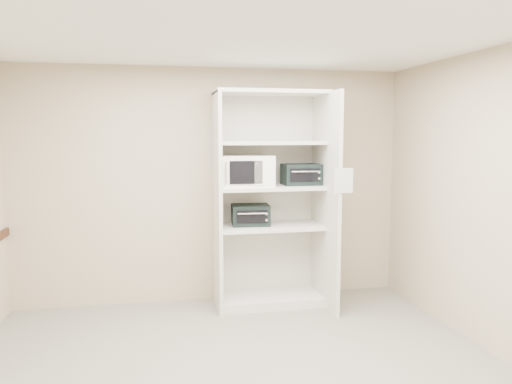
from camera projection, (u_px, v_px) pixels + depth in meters
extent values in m
cube|color=slate|center=(242.00, 378.00, 4.00)|extent=(4.50, 4.00, 0.01)
cube|color=white|center=(241.00, 31.00, 3.69)|extent=(4.50, 4.00, 0.01)
cube|color=tan|center=(212.00, 186.00, 5.79)|extent=(4.50, 0.02, 2.70)
cube|color=tan|center=(331.00, 291.00, 1.89)|extent=(4.50, 0.02, 2.70)
cube|color=tan|center=(499.00, 204.00, 4.29)|extent=(0.02, 4.00, 2.70)
cube|color=silver|center=(217.00, 202.00, 5.50)|extent=(0.04, 0.60, 2.40)
cube|color=silver|center=(325.00, 201.00, 5.59)|extent=(0.04, 0.90, 2.40)
cube|color=silver|center=(265.00, 197.00, 5.91)|extent=(1.24, 0.02, 2.40)
cube|color=silver|center=(270.00, 299.00, 5.77)|extent=(1.16, 0.56, 0.10)
cube|color=silver|center=(270.00, 226.00, 5.67)|extent=(1.16, 0.56, 0.04)
cube|color=silver|center=(270.00, 187.00, 5.62)|extent=(1.16, 0.56, 0.04)
cube|color=silver|center=(270.00, 143.00, 5.56)|extent=(1.16, 0.56, 0.04)
cube|color=silver|center=(270.00, 93.00, 5.50)|extent=(1.24, 0.60, 0.04)
cube|color=white|center=(246.00, 171.00, 5.51)|extent=(0.59, 0.46, 0.34)
cube|color=black|center=(301.00, 174.00, 5.68)|extent=(0.42, 0.31, 0.24)
cube|color=black|center=(250.00, 215.00, 5.65)|extent=(0.44, 0.34, 0.23)
cube|color=white|center=(344.00, 181.00, 5.12)|extent=(0.20, 0.01, 0.25)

